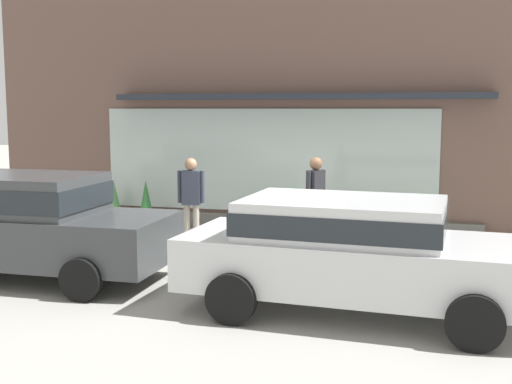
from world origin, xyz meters
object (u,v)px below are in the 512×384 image
Objects in this scene: potted_plant_window_center at (414,230)px; potted_plant_by_entrance at (361,229)px; potted_plant_trailing_edge at (146,207)px; fire_hydrant at (283,234)px; parked_car_dark_gray at (26,220)px; potted_plant_window_left at (295,213)px; parked_car_silver at (353,248)px; pedestrian_passerby at (191,195)px; potted_plant_window_right at (246,222)px; pedestrian_with_handbag at (315,197)px; potted_plant_low_front at (115,205)px.

potted_plant_window_center is 1.01m from potted_plant_by_entrance.
potted_plant_trailing_edge is 2.04× the size of potted_plant_by_entrance.
fire_hydrant is 0.19× the size of parked_car_dark_gray.
potted_plant_window_left is 2.12× the size of potted_plant_by_entrance.
parked_car_dark_gray is at bearing -140.25° from potted_plant_by_entrance.
potted_plant_window_center is at bearing 84.66° from parked_car_silver.
pedestrian_passerby is 3.20× the size of potted_plant_by_entrance.
potted_plant_window_left is at bearing 114.19° from parked_car_silver.
potted_plant_trailing_edge is at bearing 178.20° from potted_plant_window_right.
parked_car_dark_gray is 7.00m from potted_plant_window_center.
pedestrian_passerby is 3.40m from potted_plant_by_entrance.
pedestrian_with_handbag is 3.21× the size of potted_plant_window_right.
potted_plant_window_left is (-1.66, 4.38, -0.31)m from parked_car_silver.
fire_hydrant is 0.49× the size of pedestrian_passerby.
potted_plant_by_entrance is 5.53m from potted_plant_low_front.
potted_plant_window_left is at bearing -2.98° from potted_plant_trailing_edge.
fire_hydrant is at bearing -144.67° from potted_plant_window_center.
pedestrian_passerby reaches higher than potted_plant_by_entrance.
pedestrian_passerby reaches higher than fire_hydrant.
pedestrian_with_handbag is at bearing 52.57° from fire_hydrant.
pedestrian_with_handbag is 2.11m from potted_plant_window_right.
potted_plant_window_right is at bearing 54.02° from pedestrian_passerby.
parked_car_silver is at bearing -53.12° from pedestrian_passerby.
parked_car_dark_gray is (-3.57, -2.34, 0.48)m from fire_hydrant.
potted_plant_window_right is 1.02× the size of potted_plant_by_entrance.
parked_car_silver reaches higher than potted_plant_trailing_edge.
fire_hydrant is at bearing -55.80° from potted_plant_window_right.
parked_car_dark_gray is 5.13m from parked_car_silver.
parked_car_silver is at bearing -39.23° from potted_plant_low_front.
potted_plant_window_center is at bearing -1.25° from potted_plant_window_left.
potted_plant_low_front is (-5.51, 0.38, 0.20)m from potted_plant_by_entrance.
potted_plant_low_front is (-6.52, 0.45, 0.17)m from potted_plant_window_center.
pedestrian_with_handbag is at bearing -17.06° from potted_plant_trailing_edge.
potted_plant_trailing_edge is 0.96× the size of potted_plant_window_left.
potted_plant_window_right is at bearing 174.46° from potted_plant_window_left.
parked_car_silver is at bearing -58.87° from potted_plant_window_right.
pedestrian_with_handbag is 2.30m from pedestrian_passerby.
potted_plant_window_right is (-1.62, 1.12, -0.75)m from pedestrian_with_handbag.
parked_car_silver is (3.37, -3.06, -0.16)m from pedestrian_passerby.
parked_car_silver reaches higher than potted_plant_window_right.
potted_plant_window_right is at bearing 124.55° from parked_car_silver.
potted_plant_low_front is at bearing 134.30° from pedestrian_passerby.
potted_plant_window_center is at bearing -2.58° from potted_plant_window_right.
potted_plant_window_left is (-2.33, 0.05, 0.23)m from potted_plant_window_center.
potted_plant_window_left is 1.35m from potted_plant_by_entrance.
pedestrian_passerby is at bearing -42.93° from potted_plant_trailing_edge.
parked_car_silver is 4.25× the size of potted_plant_trailing_edge.
fire_hydrant reaches higher than potted_plant_by_entrance.
potted_plant_trailing_edge is (-4.98, 4.55, -0.33)m from parked_car_silver.
potted_plant_trailing_edge reaches higher than potted_plant_low_front.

